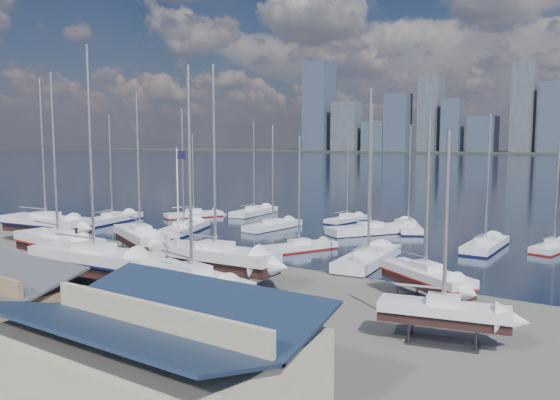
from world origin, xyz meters
The scene contains 26 objects.
ground centered at (0.00, -10.00, 0.00)m, with size 1400.00×1400.00×0.00m, color #605E59.
shed_blue centered at (16.00, -26.00, 2.42)m, with size 13.65×9.45×4.71m.
sailboat_cradle_0 centered at (-23.67, -5.39, 2.21)m, with size 12.02×4.67×18.70m.
sailboat_cradle_1 centered at (-11.74, -11.92, 2.17)m, with size 11.39×4.10×17.88m.
sailboat_cradle_2 centered at (-8.32, -5.01, 2.10)m, with size 10.33×6.96×16.46m.
sailboat_cradle_3 centered at (-2.53, -14.90, 2.22)m, with size 12.12×4.30×18.97m.
sailboat_cradle_4 centered at (4.50, -8.44, 2.16)m, with size 11.10×3.73×17.71m.
sailboat_cradle_5 centered at (8.31, -15.36, 2.10)m, with size 10.63×5.10×16.53m.
sailboat_cradle_6 centered at (20.71, -4.38, 1.94)m, with size 8.16×6.33×13.47m.
sailboat_cradle_7 centered at (24.26, -11.64, 1.88)m, with size 7.55×3.57×12.19m.
sailboat_moored_0 centered at (-30.33, 9.37, 0.31)m, with size 5.21×11.19×16.15m.
sailboat_moored_1 centered at (-24.26, 19.94, 0.31)m, with size 6.40×9.11×13.41m.
sailboat_moored_2 centered at (-18.21, 27.46, 0.32)m, with size 3.70×10.47×15.50m.
sailboat_moored_3 centered at (-15.36, 8.52, 0.31)m, with size 6.82×11.48×16.60m.
sailboat_moored_4 centered at (-7.54, 17.28, 0.32)m, with size 3.48×9.77×14.47m.
sailboat_moored_5 centered at (-2.26, 28.64, 0.31)m, with size 3.51×8.60×12.49m.
sailboat_moored_6 centered at (3.16, 6.71, 0.31)m, with size 5.81×8.80×12.84m.
sailboat_moored_7 centered at (4.93, 20.95, 0.32)m, with size 8.88×11.21×17.11m.
sailboat_moored_8 centered at (7.94, 26.22, 0.31)m, with size 6.77×9.87×14.47m.
sailboat_moored_9 centered at (11.93, 5.04, 0.32)m, with size 4.35×11.69×17.25m.
sailboat_moored_10 centered at (19.48, 18.59, 0.31)m, with size 2.93×10.25×15.29m.
sailboat_moored_11 centered at (25.75, 22.09, 0.31)m, with size 4.07×8.62×12.43m.
car_b centered at (-2.04, -20.26, 0.82)m, with size 1.73×4.96×1.63m, color gray.
car_c centered at (2.88, -21.21, 0.71)m, with size 2.35×5.09×1.41m, color gray.
car_d centered at (5.39, -19.25, 0.71)m, with size 1.98×4.87×1.41m, color gray.
flagpole centered at (1.72, -9.76, 6.33)m, with size 0.98×0.12×11.08m.
Camera 1 is at (33.38, -42.00, 11.50)m, focal length 35.00 mm.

